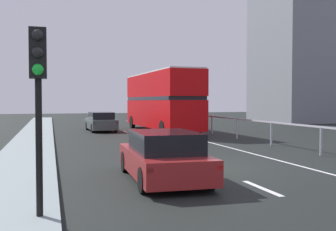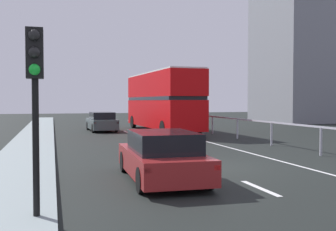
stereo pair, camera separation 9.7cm
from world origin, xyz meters
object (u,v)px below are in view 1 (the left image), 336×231
(sedan_car_ahead, at_px, (101,122))
(double_decker_bus_red, at_px, (161,100))
(hatchback_car_near, at_px, (163,157))
(traffic_signal_pole, at_px, (38,75))

(sedan_car_ahead, bearing_deg, double_decker_bus_red, -22.96)
(hatchback_car_near, height_order, traffic_signal_pole, traffic_signal_pole)
(double_decker_bus_red, bearing_deg, sedan_car_ahead, 157.35)
(hatchback_car_near, distance_m, sedan_car_ahead, 18.83)
(double_decker_bus_red, bearing_deg, traffic_signal_pole, -113.14)
(traffic_signal_pole, bearing_deg, sedan_car_ahead, 80.33)
(traffic_signal_pole, height_order, sedan_car_ahead, traffic_signal_pole)
(double_decker_bus_red, relative_size, traffic_signal_pole, 3.36)
(hatchback_car_near, bearing_deg, double_decker_bus_red, 76.78)
(double_decker_bus_red, distance_m, hatchback_car_near, 17.96)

